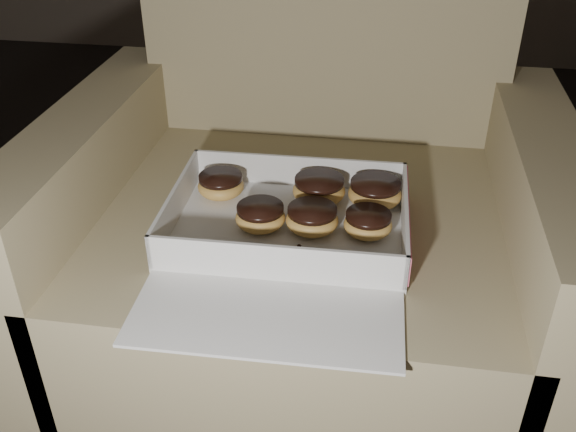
# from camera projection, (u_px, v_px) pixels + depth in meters

# --- Properties ---
(armchair) EXTENTS (0.94, 0.79, 0.98)m
(armchair) POSITION_uv_depth(u_px,v_px,m) (307.00, 245.00, 1.27)
(armchair) COLOR #988861
(armchair) RESTS_ON floor
(bakery_box) EXTENTS (0.40, 0.46, 0.07)m
(bakery_box) POSITION_uv_depth(u_px,v_px,m) (287.00, 237.00, 1.04)
(bakery_box) COLOR silver
(bakery_box) RESTS_ON armchair
(donut_a) EXTENTS (0.08, 0.08, 0.04)m
(donut_a) POSITION_uv_depth(u_px,v_px,m) (368.00, 223.00, 1.04)
(donut_a) COLOR gold
(donut_a) RESTS_ON bakery_box
(donut_b) EXTENTS (0.08, 0.08, 0.04)m
(donut_b) POSITION_uv_depth(u_px,v_px,m) (260.00, 216.00, 1.06)
(donut_b) COLOR gold
(donut_b) RESTS_ON bakery_box
(donut_c) EXTENTS (0.08, 0.08, 0.04)m
(donut_c) POSITION_uv_depth(u_px,v_px,m) (221.00, 185.00, 1.15)
(donut_c) COLOR gold
(donut_c) RESTS_ON bakery_box
(donut_d) EXTENTS (0.09, 0.09, 0.05)m
(donut_d) POSITION_uv_depth(u_px,v_px,m) (319.00, 189.00, 1.13)
(donut_d) COLOR gold
(donut_d) RESTS_ON bakery_box
(donut_e) EXTENTS (0.09, 0.09, 0.04)m
(donut_e) POSITION_uv_depth(u_px,v_px,m) (312.00, 219.00, 1.05)
(donut_e) COLOR gold
(donut_e) RESTS_ON bakery_box
(donut_f) EXTENTS (0.09, 0.09, 0.05)m
(donut_f) POSITION_uv_depth(u_px,v_px,m) (375.00, 193.00, 1.12)
(donut_f) COLOR gold
(donut_f) RESTS_ON bakery_box
(crumb_a) EXTENTS (0.01, 0.01, 0.00)m
(crumb_a) POSITION_uv_depth(u_px,v_px,m) (185.00, 258.00, 0.99)
(crumb_a) COLOR black
(crumb_a) RESTS_ON bakery_box
(crumb_b) EXTENTS (0.01, 0.01, 0.00)m
(crumb_b) POSITION_uv_depth(u_px,v_px,m) (273.00, 258.00, 0.99)
(crumb_b) COLOR black
(crumb_b) RESTS_ON bakery_box
(crumb_c) EXTENTS (0.01, 0.01, 0.00)m
(crumb_c) POSITION_uv_depth(u_px,v_px,m) (208.00, 258.00, 0.99)
(crumb_c) COLOR black
(crumb_c) RESTS_ON bakery_box
(crumb_d) EXTENTS (0.01, 0.01, 0.00)m
(crumb_d) POSITION_uv_depth(u_px,v_px,m) (299.00, 246.00, 1.02)
(crumb_d) COLOR black
(crumb_d) RESTS_ON bakery_box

